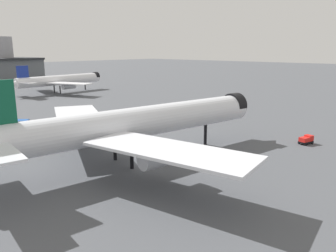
% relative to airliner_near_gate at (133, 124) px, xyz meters
% --- Properties ---
extents(ground, '(900.00, 900.00, 0.00)m').
position_rel_airliner_near_gate_xyz_m(ground, '(-0.24, -2.93, -7.09)').
color(ground, '#4C4F54').
extents(airliner_near_gate, '(61.89, 55.96, 16.11)m').
position_rel_airliner_near_gate_xyz_m(airliner_near_gate, '(0.00, 0.00, 0.00)').
color(airliner_near_gate, silver).
rests_on(airliner_near_gate, ground).
extents(airliner_far_taxiway, '(48.64, 44.37, 13.17)m').
position_rel_airliner_near_gate_xyz_m(airliner_far_taxiway, '(43.02, 99.33, -1.29)').
color(airliner_far_taxiway, white).
rests_on(airliner_far_taxiway, ground).
extents(service_truck_front, '(5.48, 5.55, 3.00)m').
position_rel_airliner_near_gate_xyz_m(service_truck_front, '(-4.31, 38.16, -5.50)').
color(service_truck_front, black).
rests_on(service_truck_front, ground).
extents(baggage_tug_wing, '(3.51, 2.58, 1.85)m').
position_rel_airliner_near_gate_xyz_m(baggage_tug_wing, '(33.09, -18.94, -6.12)').
color(baggage_tug_wing, black).
rests_on(baggage_tug_wing, ground).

